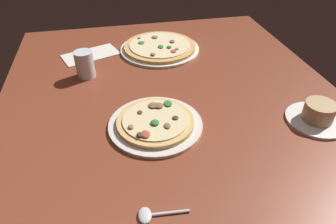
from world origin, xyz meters
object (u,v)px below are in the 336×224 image
at_px(water_glass, 85,65).
at_px(paper_menu, 91,55).
at_px(ramekin_on_saucer, 318,115).
at_px(pizza_side, 160,47).
at_px(spoon, 151,215).
at_px(pizza_main, 155,123).

height_order(water_glass, paper_menu, water_glass).
bearing_deg(ramekin_on_saucer, pizza_side, -147.28).
relative_size(ramekin_on_saucer, spoon, 1.57).
relative_size(pizza_main, water_glass, 2.81).
height_order(paper_menu, spoon, spoon).
bearing_deg(pizza_side, pizza_main, -12.09).
bearing_deg(pizza_main, paper_menu, -160.32).
relative_size(ramekin_on_saucer, paper_menu, 0.80).
height_order(pizza_main, spoon, pizza_main).
bearing_deg(ramekin_on_saucer, pizza_main, -99.05).
height_order(pizza_main, ramekin_on_saucer, ramekin_on_saucer).
bearing_deg(spoon, pizza_main, 168.34).
bearing_deg(pizza_main, pizza_side, 167.91).
relative_size(pizza_side, paper_menu, 1.50).
bearing_deg(water_glass, pizza_main, 30.45).
height_order(pizza_main, water_glass, water_glass).
relative_size(pizza_side, ramekin_on_saucer, 1.88).
bearing_deg(water_glass, spoon, 12.19).
distance_m(pizza_main, pizza_side, 0.49).
relative_size(pizza_main, ramekin_on_saucer, 1.55).
bearing_deg(pizza_side, spoon, -11.93).
xyz_separation_m(pizza_side, paper_menu, (-0.01, -0.28, -0.01)).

